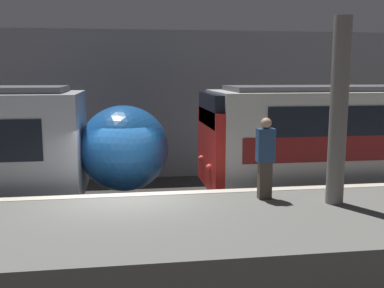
{
  "coord_description": "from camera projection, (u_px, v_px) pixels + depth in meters",
  "views": [
    {
      "loc": [
        -0.01,
        -10.08,
        3.88
      ],
      "look_at": [
        1.61,
        0.86,
        2.11
      ],
      "focal_mm": 42.0,
      "sensor_mm": 36.0,
      "label": 1
    }
  ],
  "objects": [
    {
      "name": "support_pillar_near",
      "position": [
        339.0,
        112.0,
        9.22
      ],
      "size": [
        0.37,
        0.37,
        3.85
      ],
      "color": "slate",
      "rests_on": "platform"
    },
    {
      "name": "station_rear_barrier",
      "position": [
        126.0,
        105.0,
        16.28
      ],
      "size": [
        50.0,
        0.15,
        5.38
      ],
      "color": "gray",
      "rests_on": "ground"
    },
    {
      "name": "ground_plane",
      "position": [
        129.0,
        240.0,
        10.47
      ],
      "size": [
        120.0,
        120.0,
        0.0
      ],
      "primitive_type": "plane",
      "color": "#33302D"
    },
    {
      "name": "person_waiting",
      "position": [
        265.0,
        156.0,
        9.7
      ],
      "size": [
        0.38,
        0.24,
        1.78
      ],
      "color": "#473D33",
      "rests_on": "platform"
    },
    {
      "name": "platform",
      "position": [
        130.0,
        250.0,
        8.46
      ],
      "size": [
        40.0,
        3.93,
        1.15
      ],
      "color": "slate",
      "rests_on": "ground"
    }
  ]
}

